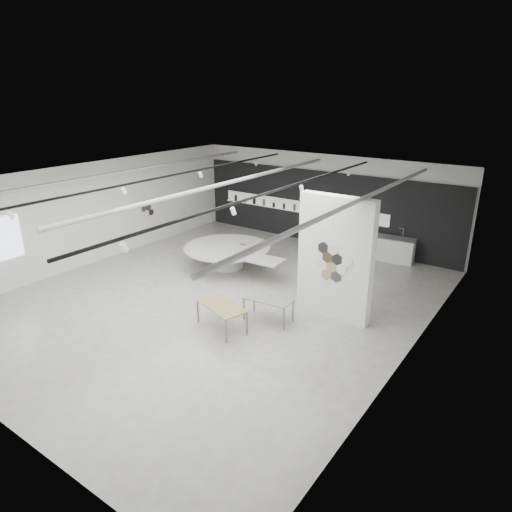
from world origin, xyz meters
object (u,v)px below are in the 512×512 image
Objects in this scene: display_island at (228,254)px; sample_table_wood at (221,307)px; kitchen_counter at (392,249)px; partition_column at (335,259)px; sample_table_stone at (268,300)px.

sample_table_wood is at bearing -58.01° from display_island.
partition_column is at bearing -94.36° from kitchen_counter.
display_island is 3.01× the size of sample_table_stone.
kitchen_counter is at bearing 37.79° from display_island.
kitchen_counter is (1.19, 6.84, -0.16)m from sample_table_stone.
sample_table_stone is 6.95m from kitchen_counter.
partition_column is at bearing 43.91° from sample_table_stone.
partition_column is 2.54× the size of sample_table_stone.
display_island is at bearing 143.63° from sample_table_stone.
kitchen_counter is at bearing 76.07° from sample_table_wood.
sample_table_wood is 0.96× the size of kitchen_counter.
display_island is 4.38m from sample_table_stone.
display_island reaches higher than sample_table_wood.
display_island is at bearing -144.20° from kitchen_counter.
kitchen_counter reaches higher than display_island.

